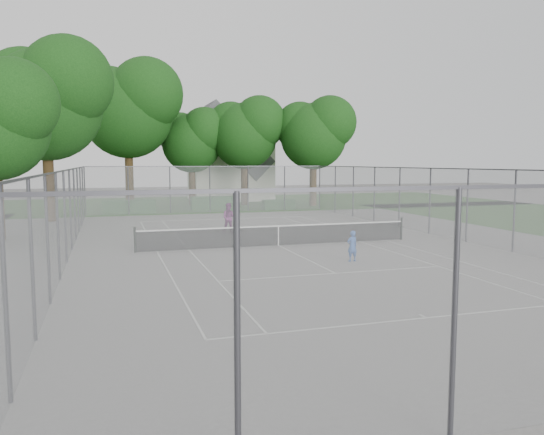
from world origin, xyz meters
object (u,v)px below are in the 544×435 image
object	(u,v)px
house	(230,161)
woman_player	(229,218)
tennis_net	(278,235)
girl_player	(352,246)

from	to	relation	value
house	woman_player	world-z (taller)	house
house	woman_player	size ratio (longest dim) A/B	5.89
house	woman_player	xyz separation A→B (m)	(-5.55, -24.40, -3.06)
tennis_net	girl_player	world-z (taller)	girl_player
tennis_net	house	xyz separation A→B (m)	(4.34, 29.26, 3.36)
tennis_net	girl_player	distance (m)	4.77
house	girl_player	world-z (taller)	house
tennis_net	house	world-z (taller)	house
girl_player	woman_player	world-z (taller)	woman_player
house	girl_player	xyz separation A→B (m)	(-2.80, -33.77, -3.28)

